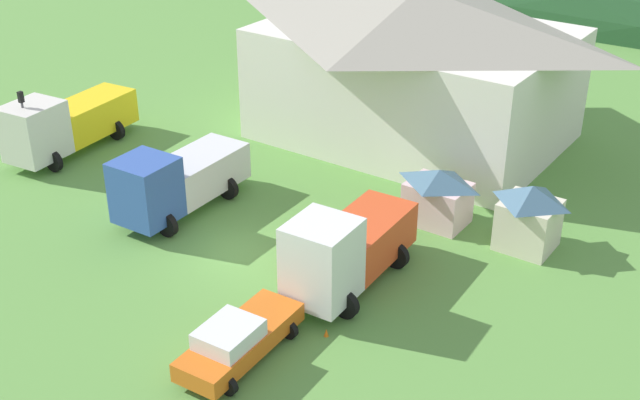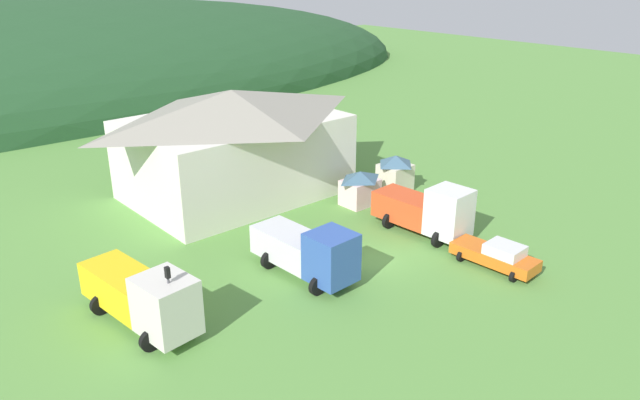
{
  "view_description": "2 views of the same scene",
  "coord_description": "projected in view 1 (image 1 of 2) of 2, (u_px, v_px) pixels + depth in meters",
  "views": [
    {
      "loc": [
        20.03,
        -22.45,
        18.08
      ],
      "look_at": [
        1.64,
        3.99,
        1.27
      ],
      "focal_mm": 46.15,
      "sensor_mm": 36.0,
      "label": 1
    },
    {
      "loc": [
        -24.64,
        -22.71,
        17.4
      ],
      "look_at": [
        0.72,
        6.02,
        2.02
      ],
      "focal_mm": 34.02,
      "sensor_mm": 36.0,
      "label": 2
    }
  ],
  "objects": [
    {
      "name": "depot_building",
      "position": [
        415.0,
        63.0,
        43.95
      ],
      "size": [
        16.72,
        11.94,
        8.25
      ],
      "color": "white",
      "rests_on": "ground"
    },
    {
      "name": "play_shed_pink",
      "position": [
        438.0,
        195.0,
        36.55
      ],
      "size": [
        2.86,
        2.18,
        2.61
      ],
      "color": "beige",
      "rests_on": "ground"
    },
    {
      "name": "box_truck_blue",
      "position": [
        175.0,
        180.0,
        37.16
      ],
      "size": [
        3.32,
        7.16,
        3.37
      ],
      "rotation": [
        0.0,
        0.0,
        -1.54
      ],
      "color": "#3356AD",
      "rests_on": "ground"
    },
    {
      "name": "play_shed_cream",
      "position": [
        529.0,
        216.0,
        34.53
      ],
      "size": [
        2.46,
        2.34,
        2.92
      ],
      "color": "beige",
      "rests_on": "ground"
    },
    {
      "name": "traffic_light_west",
      "position": [
        25.0,
        123.0,
        40.8
      ],
      "size": [
        0.2,
        0.32,
        4.24
      ],
      "color": "#4C4C51",
      "rests_on": "ground"
    },
    {
      "name": "ground_plane",
      "position": [
        235.0,
        252.0,
        34.85
      ],
      "size": [
        200.0,
        200.0,
        0.0
      ],
      "primitive_type": "plane",
      "color": "#5B9342"
    },
    {
      "name": "service_pickup_orange",
      "position": [
        238.0,
        340.0,
        28.12
      ],
      "size": [
        2.45,
        5.31,
        1.66
      ],
      "rotation": [
        0.0,
        0.0,
        -1.52
      ],
      "color": "orange",
      "rests_on": "ground"
    },
    {
      "name": "flatbed_truck_yellow",
      "position": [
        64.0,
        123.0,
        43.1
      ],
      "size": [
        3.59,
        8.03,
        3.42
      ],
      "rotation": [
        0.0,
        0.0,
        -1.47
      ],
      "color": "silver",
      "rests_on": "ground"
    },
    {
      "name": "heavy_rig_white",
      "position": [
        345.0,
        249.0,
        31.59
      ],
      "size": [
        3.33,
        6.98,
        3.68
      ],
      "rotation": [
        0.0,
        0.0,
        -1.52
      ],
      "color": "white",
      "rests_on": "ground"
    },
    {
      "name": "traffic_cone_near_pickup",
      "position": [
        326.0,
        336.0,
        29.65
      ],
      "size": [
        0.36,
        0.36,
        0.61
      ],
      "primitive_type": "cone",
      "color": "orange",
      "rests_on": "ground"
    }
  ]
}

